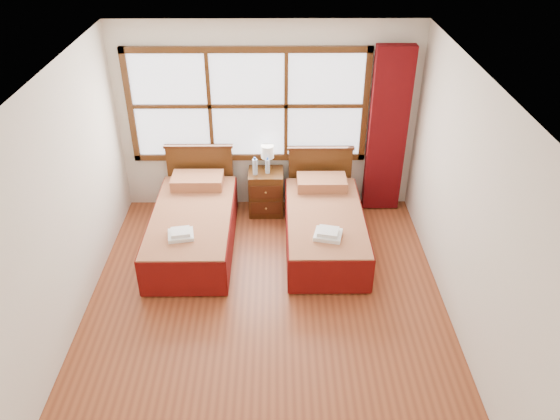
{
  "coord_description": "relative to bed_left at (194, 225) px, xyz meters",
  "views": [
    {
      "loc": [
        0.12,
        -4.56,
        4.15
      ],
      "look_at": [
        0.16,
        0.7,
        0.84
      ],
      "focal_mm": 35.0,
      "sensor_mm": 36.0,
      "label": 1
    }
  ],
  "objects": [
    {
      "name": "window",
      "position": [
        0.69,
        1.01,
        1.2
      ],
      "size": [
        3.16,
        0.06,
        1.56
      ],
      "color": "white",
      "rests_on": "wall_back"
    },
    {
      "name": "nightstand",
      "position": [
        0.91,
        0.8,
        0.02
      ],
      "size": [
        0.47,
        0.47,
        0.63
      ],
      "color": "#48280F",
      "rests_on": "floor"
    },
    {
      "name": "wall_back",
      "position": [
        0.94,
        1.05,
        1.0
      ],
      "size": [
        4.0,
        0.0,
        4.0
      ],
      "primitive_type": "plane",
      "rotation": [
        1.57,
        0.0,
        0.0
      ],
      "color": "silver",
      "rests_on": "floor"
    },
    {
      "name": "bottle_near",
      "position": [
        0.77,
        0.74,
        0.45
      ],
      "size": [
        0.07,
        0.07,
        0.25
      ],
      "color": "#A7BFD7",
      "rests_on": "nightstand"
    },
    {
      "name": "wall_left",
      "position": [
        -1.06,
        -1.2,
        1.0
      ],
      "size": [
        0.0,
        4.5,
        4.5
      ],
      "primitive_type": "plane",
      "rotation": [
        1.57,
        0.0,
        1.57
      ],
      "color": "silver",
      "rests_on": "floor"
    },
    {
      "name": "bed_right",
      "position": [
        1.66,
        0.0,
        -0.01
      ],
      "size": [
        0.97,
        1.99,
        0.94
      ],
      "color": "#401E0D",
      "rests_on": "floor"
    },
    {
      "name": "bed_left",
      "position": [
        0.0,
        0.0,
        0.0
      ],
      "size": [
        1.0,
        2.02,
        0.97
      ],
      "color": "#401E0D",
      "rests_on": "floor"
    },
    {
      "name": "curtain",
      "position": [
        2.54,
        0.91,
        0.87
      ],
      "size": [
        0.5,
        0.16,
        2.3
      ],
      "primitive_type": "cube",
      "color": "#5A090B",
      "rests_on": "wall_back"
    },
    {
      "name": "towels_left",
      "position": [
        -0.05,
        -0.57,
        0.26
      ],
      "size": [
        0.33,
        0.3,
        0.09
      ],
      "rotation": [
        0.0,
        0.0,
        0.18
      ],
      "color": "white",
      "rests_on": "bed_left"
    },
    {
      "name": "floor",
      "position": [
        0.94,
        -1.2,
        -0.3
      ],
      "size": [
        4.5,
        4.5,
        0.0
      ],
      "primitive_type": "plane",
      "color": "brown",
      "rests_on": "ground"
    },
    {
      "name": "lamp",
      "position": [
        0.94,
        0.91,
        0.58
      ],
      "size": [
        0.18,
        0.18,
        0.34
      ],
      "color": "gold",
      "rests_on": "nightstand"
    },
    {
      "name": "towels_right",
      "position": [
        1.65,
        -0.55,
        0.24
      ],
      "size": [
        0.37,
        0.34,
        0.09
      ],
      "rotation": [
        0.0,
        0.0,
        -0.23
      ],
      "color": "white",
      "rests_on": "bed_right"
    },
    {
      "name": "ceiling",
      "position": [
        0.94,
        -1.2,
        2.3
      ],
      "size": [
        4.5,
        4.5,
        0.0
      ],
      "primitive_type": "plane",
      "rotation": [
        3.14,
        0.0,
        0.0
      ],
      "color": "white",
      "rests_on": "wall_back"
    },
    {
      "name": "wall_right",
      "position": [
        2.94,
        -1.2,
        1.0
      ],
      "size": [
        0.0,
        4.5,
        4.5
      ],
      "primitive_type": "plane",
      "rotation": [
        1.57,
        0.0,
        -1.57
      ],
      "color": "silver",
      "rests_on": "floor"
    },
    {
      "name": "bottle_far",
      "position": [
        0.94,
        0.78,
        0.44
      ],
      "size": [
        0.06,
        0.06,
        0.23
      ],
      "color": "#A7BFD7",
      "rests_on": "nightstand"
    }
  ]
}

